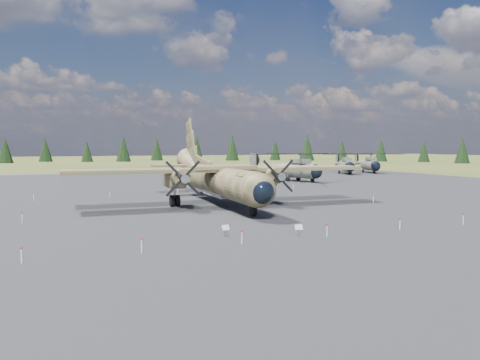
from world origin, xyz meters
name	(u,v)px	position (x,y,z in m)	size (l,w,h in m)	color
ground	(224,212)	(0.00, 0.00, 0.00)	(500.00, 500.00, 0.00)	brown
apron	(192,200)	(0.00, 10.00, 0.00)	(120.00, 120.00, 0.04)	#525257
transport_plane	(219,176)	(1.50, 5.56, 2.86)	(30.17, 27.38, 9.94)	#3C4123
helicopter_near	(298,161)	(24.14, 28.93, 3.35)	(23.61, 23.88, 4.72)	slate
helicopter_mid	(346,159)	(44.03, 43.39, 3.09)	(22.48, 22.48, 4.36)	slate
helicopter_far	(370,159)	(51.34, 44.77, 3.08)	(21.69, 21.78, 4.35)	slate
info_placard_left	(225,229)	(-4.09, -10.98, 0.53)	(0.54, 0.31, 0.80)	gray
info_placard_right	(299,229)	(0.36, -12.70, 0.53)	(0.54, 0.28, 0.80)	gray
barrier_fence	(220,207)	(-0.46, -0.08, 0.51)	(33.12, 29.62, 0.85)	silver
treeline	(232,158)	(1.53, 2.06, 4.74)	(313.69, 307.38, 10.87)	black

